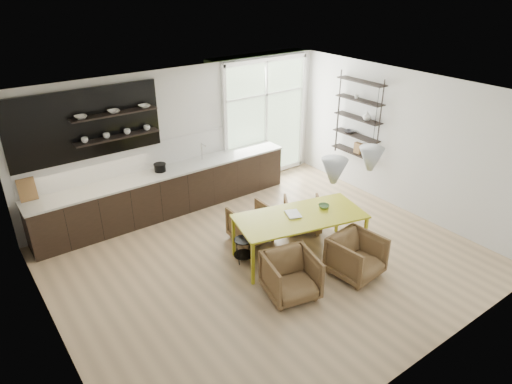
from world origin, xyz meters
name	(u,v)px	position (x,y,z in m)	size (l,w,h in m)	color
room	(258,158)	(0.58, 1.10, 1.46)	(7.02, 6.01, 2.91)	tan
kitchen_run	(163,187)	(-0.69, 2.69, 0.60)	(5.54, 0.69, 2.75)	black
right_shelving	(358,120)	(3.36, 1.17, 1.65)	(0.26, 1.22, 1.90)	black
dining_table	(300,218)	(0.52, -0.20, 0.76)	(2.41, 1.50, 0.82)	gold
armchair_back_left	(252,224)	(0.16, 0.74, 0.34)	(0.72, 0.74, 0.67)	brown
armchair_back_right	(302,214)	(1.20, 0.48, 0.32)	(0.69, 0.71, 0.64)	brown
armchair_front_left	(291,276)	(-0.30, -0.96, 0.36)	(0.77, 0.79, 0.72)	brown
armchair_front_right	(356,256)	(0.92, -1.19, 0.36)	(0.77, 0.79, 0.72)	brown
wire_stool	(243,247)	(-0.37, 0.25, 0.28)	(0.35, 0.35, 0.44)	black
table_book	(287,215)	(0.34, -0.06, 0.83)	(0.23, 0.31, 0.03)	white
table_bowl	(324,206)	(1.06, -0.23, 0.85)	(0.19, 0.19, 0.06)	#58814F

